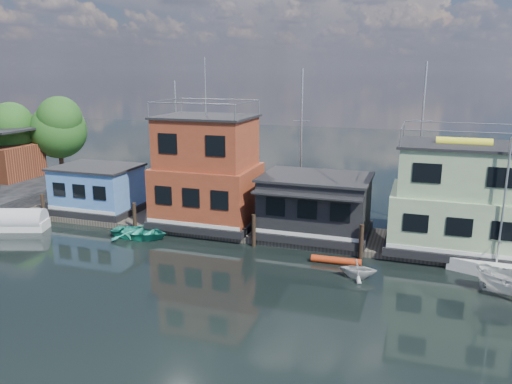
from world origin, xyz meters
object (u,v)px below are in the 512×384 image
(dinghy_white, at_px, (358,269))
(dinghy_teal, at_px, (140,232))
(houseboat_red, at_px, (207,173))
(red_kayak, at_px, (336,260))
(houseboat_blue, at_px, (98,189))
(tarp_runabout, at_px, (17,221))
(day_sailer, at_px, (496,268))
(houseboat_green, at_px, (458,200))
(houseboat_dark, at_px, (315,205))

(dinghy_white, xyz_separation_m, dinghy_teal, (-15.28, 2.07, -0.13))
(houseboat_red, bearing_deg, dinghy_teal, -133.67)
(red_kayak, bearing_deg, houseboat_red, 155.90)
(houseboat_blue, xyz_separation_m, houseboat_red, (9.50, 0.00, 1.90))
(tarp_runabout, bearing_deg, houseboat_blue, 35.92)
(dinghy_white, height_order, day_sailer, day_sailer)
(houseboat_green, relative_size, dinghy_white, 4.01)
(day_sailer, height_order, red_kayak, day_sailer)
(dinghy_teal, bearing_deg, dinghy_white, -99.26)
(houseboat_blue, xyz_separation_m, tarp_runabout, (-3.54, -4.93, -1.57))
(houseboat_dark, xyz_separation_m, day_sailer, (11.14, -2.89, -1.96))
(tarp_runabout, distance_m, dinghy_white, 24.77)
(houseboat_green, xyz_separation_m, dinghy_teal, (-20.56, -3.73, -3.13))
(tarp_runabout, xyz_separation_m, red_kayak, (23.25, 0.80, -0.41))
(houseboat_red, height_order, houseboat_green, houseboat_red)
(houseboat_dark, distance_m, day_sailer, 11.67)
(day_sailer, bearing_deg, dinghy_teal, -159.17)
(dinghy_white, relative_size, red_kayak, 0.70)
(day_sailer, bearing_deg, red_kayak, -153.49)
(houseboat_dark, bearing_deg, houseboat_green, 0.12)
(houseboat_red, distance_m, tarp_runabout, 14.37)
(houseboat_blue, relative_size, houseboat_dark, 0.86)
(day_sailer, bearing_deg, tarp_runabout, -157.65)
(houseboat_dark, relative_size, red_kayak, 2.46)
(houseboat_red, xyz_separation_m, day_sailer, (19.14, -2.91, -3.65))
(houseboat_red, height_order, red_kayak, houseboat_red)
(houseboat_blue, height_order, houseboat_green, houseboat_green)
(houseboat_green, height_order, dinghy_white, houseboat_green)
(tarp_runabout, height_order, dinghy_teal, tarp_runabout)
(tarp_runabout, bearing_deg, houseboat_red, 2.32)
(houseboat_red, distance_m, dinghy_white, 13.55)
(dinghy_teal, bearing_deg, day_sailer, -89.45)
(houseboat_dark, distance_m, tarp_runabout, 21.68)
(houseboat_dark, height_order, dinghy_white, houseboat_dark)
(dinghy_teal, bearing_deg, houseboat_blue, 56.31)
(houseboat_blue, distance_m, houseboat_red, 9.69)
(houseboat_dark, bearing_deg, tarp_runabout, -166.87)
(red_kayak, bearing_deg, dinghy_white, -50.22)
(houseboat_red, distance_m, red_kayak, 11.67)
(houseboat_blue, xyz_separation_m, day_sailer, (28.64, -2.91, -1.75))
(houseboat_dark, relative_size, tarp_runabout, 1.65)
(houseboat_green, relative_size, red_kayak, 2.79)
(red_kayak, bearing_deg, dinghy_teal, 176.27)
(tarp_runabout, relative_size, red_kayak, 1.49)
(houseboat_red, bearing_deg, tarp_runabout, -159.29)
(houseboat_red, xyz_separation_m, tarp_runabout, (-13.04, -4.93, -3.47))
(houseboat_blue, distance_m, houseboat_dark, 17.50)
(houseboat_blue, relative_size, tarp_runabout, 1.43)
(houseboat_green, relative_size, day_sailer, 1.06)
(dinghy_white, xyz_separation_m, red_kayak, (-1.51, 1.68, -0.33))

